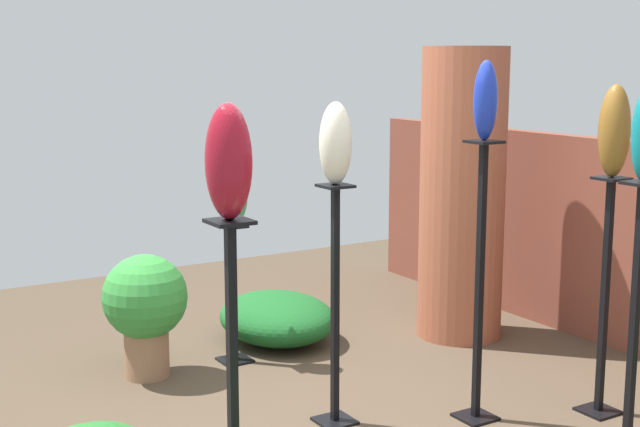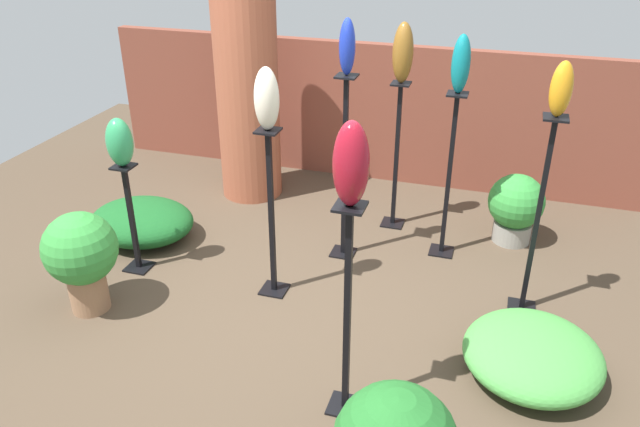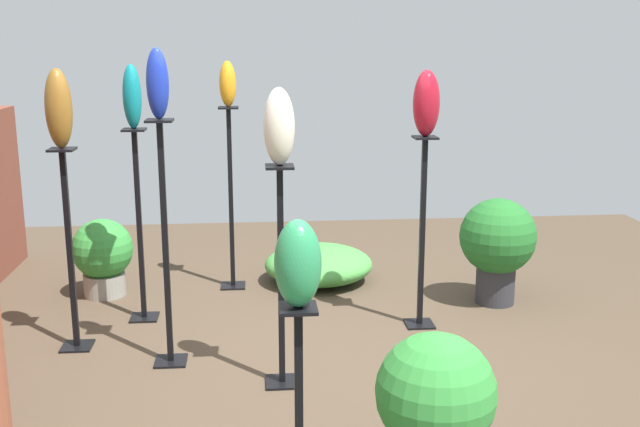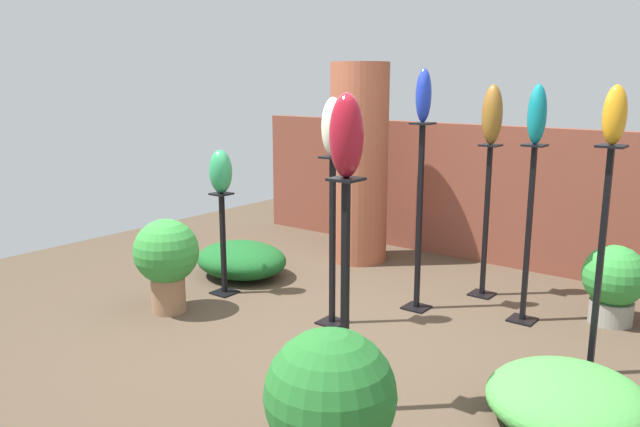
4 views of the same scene
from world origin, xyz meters
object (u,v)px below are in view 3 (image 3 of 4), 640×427
at_px(art_vase_ivory, 279,127).
at_px(potted_plant_mid_right, 435,403).
at_px(art_vase_amber, 228,84).
at_px(art_vase_cobalt, 158,84).
at_px(pedestal_cobalt, 166,254).
at_px(pedestal_bronze, 70,259).
at_px(art_vase_jade, 298,264).
at_px(pedestal_ruby, 422,241).
at_px(art_vase_bronze, 59,109).
at_px(art_vase_teal, 132,97).
at_px(pedestal_jade, 299,416).
at_px(pedestal_amber, 231,206).
at_px(potted_plant_walkway_edge, 103,254).
at_px(art_vase_ruby, 426,103).
at_px(pedestal_teal, 140,233).
at_px(potted_plant_mid_left, 498,242).
at_px(pedestal_ivory, 281,286).

relative_size(art_vase_ivory, potted_plant_mid_right, 0.56).
height_order(art_vase_amber, art_vase_cobalt, art_vase_cobalt).
height_order(art_vase_amber, potted_plant_mid_right, art_vase_amber).
relative_size(pedestal_cobalt, art_vase_ivory, 3.58).
distance_m(pedestal_cobalt, art_vase_cobalt, 1.04).
xyz_separation_m(pedestal_bronze, art_vase_jade, (-1.85, -1.38, 0.49)).
distance_m(pedestal_bronze, art_vase_cobalt, 1.35).
bearing_deg(art_vase_jade, pedestal_ruby, -26.08).
bearing_deg(pedestal_cobalt, art_vase_bronze, 65.32).
height_order(art_vase_bronze, art_vase_teal, art_vase_teal).
distance_m(pedestal_cobalt, art_vase_bronze, 1.13).
height_order(pedestal_cobalt, art_vase_teal, art_vase_teal).
distance_m(pedestal_jade, art_vase_bronze, 2.59).
height_order(pedestal_amber, potted_plant_walkway_edge, pedestal_amber).
bearing_deg(art_vase_cobalt, potted_plant_mid_right, -140.24).
height_order(pedestal_amber, art_vase_ruby, art_vase_ruby).
height_order(pedestal_jade, potted_plant_walkway_edge, pedestal_jade).
bearing_deg(art_vase_ivory, art_vase_cobalt, 62.47).
relative_size(pedestal_amber, pedestal_cobalt, 0.96).
height_order(pedestal_teal, art_vase_amber, art_vase_amber).
distance_m(pedestal_ruby, art_vase_teal, 2.25).
distance_m(art_vase_amber, potted_plant_walkway_edge, 1.68).
bearing_deg(pedestal_ruby, pedestal_jade, 153.92).
bearing_deg(pedestal_bronze, art_vase_jade, -143.31).
xyz_separation_m(art_vase_amber, art_vase_bronze, (-1.18, 1.01, -0.08)).
distance_m(art_vase_cobalt, art_vase_bronze, 0.74).
distance_m(art_vase_amber, art_vase_teal, 0.93).
bearing_deg(art_vase_amber, art_vase_jade, -173.17).
bearing_deg(potted_plant_mid_left, art_vase_ruby, 121.06).
bearing_deg(pedestal_ruby, pedestal_bronze, 94.60).
bearing_deg(art_vase_ivory, art_vase_amber, 10.26).
bearing_deg(art_vase_bronze, potted_plant_walkway_edge, 0.63).
bearing_deg(pedestal_bronze, pedestal_teal, -36.69).
relative_size(pedestal_ivory, art_vase_ruby, 2.95).
bearing_deg(pedestal_ruby, potted_plant_mid_right, 168.96).
xyz_separation_m(art_vase_jade, potted_plant_walkway_edge, (2.91, 1.39, -0.76)).
relative_size(pedestal_cobalt, potted_plant_walkway_edge, 2.47).
height_order(art_vase_amber, potted_plant_walkway_edge, art_vase_amber).
height_order(pedestal_cobalt, art_vase_ruby, art_vase_ruby).
bearing_deg(potted_plant_mid_right, art_vase_cobalt, 39.76).
relative_size(art_vase_amber, art_vase_bronze, 0.72).
height_order(pedestal_teal, art_vase_jade, pedestal_teal).
bearing_deg(pedestal_bronze, potted_plant_mid_right, -133.73).
bearing_deg(pedestal_bronze, pedestal_cobalt, -114.68).
height_order(pedestal_teal, art_vase_ivory, art_vase_ivory).
bearing_deg(art_vase_ruby, pedestal_jade, 153.92).
distance_m(art_vase_cobalt, potted_plant_mid_left, 2.87).
relative_size(art_vase_cobalt, potted_plant_mid_right, 0.54).
bearing_deg(art_vase_teal, pedestal_ruby, -98.89).
relative_size(pedestal_jade, pedestal_ivory, 0.69).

